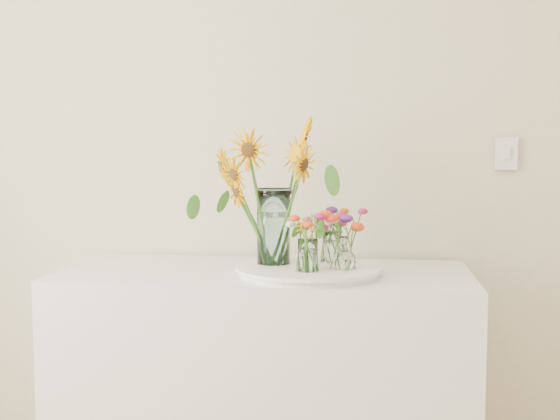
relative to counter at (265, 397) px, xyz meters
The scene contains 10 objects.
counter is the anchor object (origin of this frame).
tray 0.49m from the counter, 24.19° to the right, with size 0.46×0.46×0.03m, color white.
mason_jar 0.61m from the counter, 44.08° to the right, with size 0.11×0.11×0.26m, color #A5CED1.
sunflower_bouquet 0.73m from the counter, 44.08° to the right, with size 0.61×0.61×0.50m, color #E7A004, non-canonical shape.
small_vase_a 0.58m from the counter, 45.74° to the right, with size 0.06×0.06×0.11m, color white.
wildflower_posy_a 0.62m from the counter, 45.74° to the right, with size 0.18×0.18×0.20m, color #D64312, non-canonical shape.
small_vase_b 0.61m from the counter, 21.32° to the right, with size 0.08×0.08×0.11m, color white, non-canonical shape.
wildflower_posy_b 0.65m from the counter, 21.32° to the right, with size 0.22×0.22×0.20m, color #D64312, non-canonical shape.
small_vase_c 0.58m from the counter, ahead, with size 0.06×0.06×0.11m, color white.
wildflower_posy_c 0.62m from the counter, ahead, with size 0.17×0.17×0.20m, color #D64312, non-canonical shape.
Camera 1 is at (0.21, -0.43, 1.33)m, focal length 45.00 mm.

